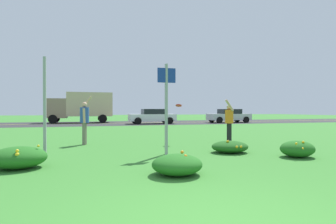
% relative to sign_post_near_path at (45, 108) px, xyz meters
% --- Properties ---
extents(ground_plane, '(120.00, 120.00, 0.00)m').
position_rel_sign_post_near_path_xyz_m(ground_plane, '(2.53, 7.27, -1.39)').
color(ground_plane, '#387A2D').
extents(highway_strip, '(120.00, 9.54, 0.01)m').
position_rel_sign_post_near_path_xyz_m(highway_strip, '(2.53, 19.81, -1.39)').
color(highway_strip, '#2D2D30').
rests_on(highway_strip, ground).
extents(highway_center_stripe, '(120.00, 0.16, 0.00)m').
position_rel_sign_post_near_path_xyz_m(highway_center_stripe, '(2.53, 19.81, -1.38)').
color(highway_center_stripe, yellow).
rests_on(highway_center_stripe, ground).
extents(daylily_clump_near_camera, '(0.99, 0.84, 0.49)m').
position_rel_sign_post_near_path_xyz_m(daylily_clump_near_camera, '(6.86, -1.57, -1.16)').
color(daylily_clump_near_camera, '#23661E').
rests_on(daylily_clump_near_camera, ground).
extents(daylily_clump_front_center, '(1.23, 1.02, 0.54)m').
position_rel_sign_post_near_path_xyz_m(daylily_clump_front_center, '(-0.41, -0.98, -1.14)').
color(daylily_clump_front_center, '#23661E').
rests_on(daylily_clump_front_center, ground).
extents(daylily_clump_mid_right, '(1.18, 1.05, 0.42)m').
position_rel_sign_post_near_path_xyz_m(daylily_clump_mid_right, '(5.42, -0.29, -1.21)').
color(daylily_clump_mid_right, '#1E5619').
rests_on(daylily_clump_mid_right, ground).
extents(daylily_clump_mid_left, '(1.06, 1.01, 0.45)m').
position_rel_sign_post_near_path_xyz_m(daylily_clump_mid_left, '(2.91, -2.57, -1.18)').
color(daylily_clump_mid_left, '#23661E').
rests_on(daylily_clump_mid_left, ground).
extents(sign_post_near_path, '(0.07, 0.10, 2.78)m').
position_rel_sign_post_near_path_xyz_m(sign_post_near_path, '(0.00, 0.00, 0.00)').
color(sign_post_near_path, '#93969B').
rests_on(sign_post_near_path, ground).
extents(sign_post_by_roadside, '(0.56, 0.10, 2.74)m').
position_rel_sign_post_near_path_xyz_m(sign_post_by_roadside, '(3.39, -0.06, 0.27)').
color(sign_post_by_roadside, '#93969B').
rests_on(sign_post_by_roadside, ground).
extents(person_thrower_blue_shirt, '(0.46, 0.51, 1.91)m').
position_rel_sign_post_near_path_xyz_m(person_thrower_blue_shirt, '(0.97, 3.02, -0.39)').
color(person_thrower_blue_shirt, '#2D4C9E').
rests_on(person_thrower_blue_shirt, ground).
extents(person_catcher_orange_shirt, '(0.45, 0.51, 1.79)m').
position_rel_sign_post_near_path_xyz_m(person_catcher_orange_shirt, '(6.72, 2.06, -0.45)').
color(person_catcher_orange_shirt, orange).
rests_on(person_catcher_orange_shirt, ground).
extents(frisbee_red, '(0.26, 0.24, 0.14)m').
position_rel_sign_post_near_path_xyz_m(frisbee_red, '(4.60, 2.36, 0.14)').
color(frisbee_red, red).
extents(car_silver_leftmost, '(4.50, 2.00, 1.45)m').
position_rel_sign_post_near_path_xyz_m(car_silver_leftmost, '(15.44, 17.66, -0.65)').
color(car_silver_leftmost, '#B7BABF').
rests_on(car_silver_leftmost, ground).
extents(car_white_center_left, '(4.50, 2.00, 1.45)m').
position_rel_sign_post_near_path_xyz_m(car_white_center_left, '(7.04, 17.66, -0.65)').
color(car_white_center_left, silver).
rests_on(car_white_center_left, ground).
extents(box_truck_tan, '(6.70, 2.46, 3.20)m').
position_rel_sign_post_near_path_xyz_m(box_truck_tan, '(0.26, 21.95, 0.41)').
color(box_truck_tan, '#937F60').
rests_on(box_truck_tan, ground).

